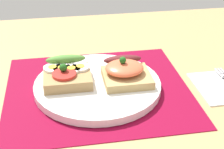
# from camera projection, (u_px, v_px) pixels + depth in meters

# --- Properties ---
(ground_plane) EXTENTS (1.20, 0.90, 0.03)m
(ground_plane) POSITION_uv_depth(u_px,v_px,m) (98.00, 96.00, 0.71)
(ground_plane) COLOR tan
(placemat) EXTENTS (0.37, 0.33, 0.00)m
(placemat) POSITION_uv_depth(u_px,v_px,m) (98.00, 89.00, 0.70)
(placemat) COLOR maroon
(placemat) RESTS_ON ground_plane
(plate) EXTENTS (0.26, 0.26, 0.02)m
(plate) POSITION_uv_depth(u_px,v_px,m) (98.00, 85.00, 0.70)
(plate) COLOR white
(plate) RESTS_ON placemat
(sandwich_egg_tomato) EXTENTS (0.09, 0.10, 0.04)m
(sandwich_egg_tomato) POSITION_uv_depth(u_px,v_px,m) (67.00, 74.00, 0.69)
(sandwich_egg_tomato) COLOR #A88351
(sandwich_egg_tomato) RESTS_ON plate
(sandwich_salmon) EXTENTS (0.10, 0.10, 0.05)m
(sandwich_salmon) POSITION_uv_depth(u_px,v_px,m) (125.00, 71.00, 0.69)
(sandwich_salmon) COLOR tan
(sandwich_salmon) RESTS_ON plate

